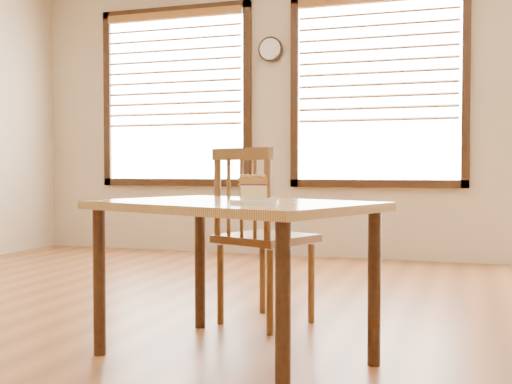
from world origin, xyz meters
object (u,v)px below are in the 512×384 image
cafe_table_main (233,221)px  cafe_chair_main (261,235)px  plate (254,201)px  wall_clock (270,49)px  cake_slice (254,187)px

cafe_table_main → cafe_chair_main: bearing=118.1°
cafe_table_main → plate: bearing=-21.4°
wall_clock → cafe_chair_main: wall_clock is taller
cafe_table_main → cake_slice: bearing=-21.8°
cafe_chair_main → plate: cafe_chair_main is taller
wall_clock → cake_slice: (1.06, -3.74, -1.33)m
cafe_table_main → cake_slice: (0.15, -0.14, 0.17)m
cake_slice → plate: bearing=35.3°
cafe_chair_main → plate: (0.23, -0.83, 0.24)m
wall_clock → cafe_table_main: 4.01m
cafe_chair_main → wall_clock: bearing=-51.0°
wall_clock → cafe_chair_main: 3.44m
plate → cake_slice: cake_slice is taller
wall_clock → plate: 4.13m
wall_clock → plate: size_ratio=1.20×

